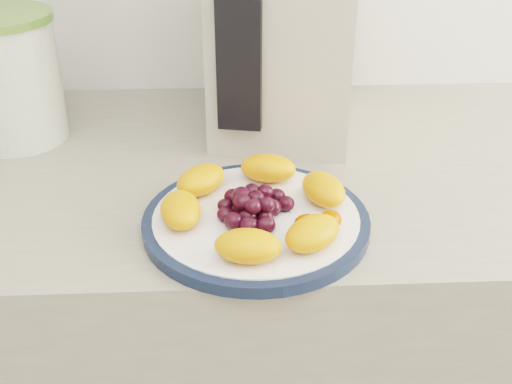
{
  "coord_description": "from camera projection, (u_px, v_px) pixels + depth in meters",
  "views": [
    {
      "loc": [
        0.08,
        0.36,
        1.34
      ],
      "look_at": [
        0.11,
        1.02,
        0.95
      ],
      "focal_mm": 45.0,
      "sensor_mm": 36.0,
      "label": 1
    }
  ],
  "objects": [
    {
      "name": "appliance_body",
      "position": [
        288.0,
        13.0,
        0.98
      ],
      "size": [
        0.26,
        0.32,
        0.36
      ],
      "primitive_type": "cube",
      "rotation": [
        0.0,
        0.0,
        -0.19
      ],
      "color": "#B8B09C",
      "rests_on": "counter"
    },
    {
      "name": "canister",
      "position": [
        9.0,
        82.0,
        0.97
      ],
      "size": [
        0.2,
        0.2,
        0.18
      ],
      "primitive_type": "cylinder",
      "rotation": [
        0.0,
        0.0,
        0.42
      ],
      "color": "#465F1D",
      "rests_on": "counter"
    },
    {
      "name": "counter",
      "position": [
        191.0,
        381.0,
        1.17
      ],
      "size": [
        3.5,
        0.6,
        0.9
      ],
      "primitive_type": "cube",
      "color": "gray",
      "rests_on": "floor"
    },
    {
      "name": "plate_rim",
      "position": [
        256.0,
        222.0,
        0.79
      ],
      "size": [
        0.28,
        0.28,
        0.01
      ],
      "primitive_type": "cylinder",
      "color": "#121F37",
      "rests_on": "counter"
    },
    {
      "name": "appliance_panel",
      "position": [
        239.0,
        36.0,
        0.86
      ],
      "size": [
        0.06,
        0.03,
        0.27
      ],
      "primitive_type": "cube",
      "rotation": [
        0.0,
        0.0,
        -0.19
      ],
      "color": "black",
      "rests_on": "appliance_body"
    },
    {
      "name": "fruit_plate",
      "position": [
        257.0,
        204.0,
        0.78
      ],
      "size": [
        0.24,
        0.24,
        0.04
      ],
      "color": "orange",
      "rests_on": "plate_face"
    },
    {
      "name": "plate_face",
      "position": [
        256.0,
        221.0,
        0.79
      ],
      "size": [
        0.25,
        0.25,
        0.02
      ],
      "primitive_type": "cylinder",
      "color": "white",
      "rests_on": "counter"
    }
  ]
}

